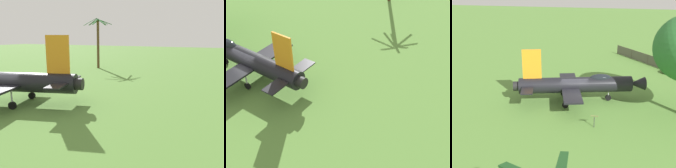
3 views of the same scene
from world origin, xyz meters
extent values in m
plane|color=#568438|center=(0.00, 0.00, 0.00)|extent=(200.00, 200.00, 0.00)
cylinder|color=black|center=(0.00, 0.00, 1.77)|extent=(4.62, 11.13, 1.55)
cylinder|color=black|center=(1.64, -5.59, 1.77)|extent=(1.06, 0.84, 0.93)
cube|color=orange|center=(1.19, -4.06, 3.98)|extent=(0.64, 1.77, 2.87)
cube|color=black|center=(2.49, 0.15, 1.58)|extent=(3.66, 2.57, 0.16)
cube|color=black|center=(-0.29, -4.96, 1.93)|extent=(2.04, 1.56, 0.10)
cube|color=black|center=(2.92, -4.02, 1.93)|extent=(2.04, 1.56, 0.10)
cylinder|color=#A5A8AD|center=(-1.10, -1.48, 0.96)|extent=(0.12, 0.12, 1.32)
cylinder|color=black|center=(-1.10, -1.48, 0.30)|extent=(0.34, 0.63, 0.60)
cylinder|color=#A5A8AD|center=(1.73, -0.65, 0.96)|extent=(0.12, 0.12, 1.32)
cylinder|color=black|center=(1.73, -0.65, 0.30)|extent=(0.34, 0.63, 0.60)
cylinder|color=brown|center=(21.43, 3.62, 3.86)|extent=(0.42, 0.42, 7.71)
cube|color=#235B26|center=(22.66, 3.50, 7.51)|extent=(2.36, 0.46, 0.90)
cube|color=#235B26|center=(21.92, 4.34, 7.51)|extent=(1.16, 1.54, 0.53)
cube|color=#235B26|center=(21.60, 4.60, 7.51)|extent=(0.54, 1.80, 1.01)
cube|color=#235B26|center=(20.53, 4.50, 7.51)|extent=(1.78, 1.75, 1.25)
cube|color=#235B26|center=(20.16, 3.39, 7.51)|extent=(2.41, 0.66, 1.06)
cube|color=#235B26|center=(20.72, 2.69, 7.51)|extent=(1.55, 1.92, 0.78)
cube|color=#235B26|center=(21.41, 2.70, 7.51)|extent=(0.28, 1.69, 0.82)
cube|color=#235B26|center=(22.14, 2.67, 7.51)|extent=(1.54, 1.94, 0.84)
cylinder|color=#333333|center=(4.85, 2.50, 0.45)|extent=(0.06, 0.06, 0.90)
cube|color=olive|center=(4.85, 2.50, 1.02)|extent=(0.45, 0.63, 0.25)
camera|label=1|loc=(-12.90, -15.26, 5.38)|focal=37.50mm
camera|label=2|loc=(-8.45, -22.26, 16.65)|focal=50.83mm
camera|label=3|loc=(25.46, 4.65, 11.54)|focal=44.76mm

